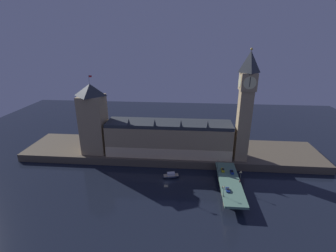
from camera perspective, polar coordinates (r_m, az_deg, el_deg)
ground_plane at (r=155.74m, az=-0.44°, el=-13.10°), size 400.00×400.00×0.00m
embankment at (r=188.32m, az=0.66°, el=-5.94°), size 220.00×42.00×5.47m
parliament_hall at (r=174.80m, az=0.19°, el=-2.81°), size 87.93×20.67×28.60m
clock_tower at (r=164.94m, az=17.69°, el=4.86°), size 10.24×10.35×74.03m
victoria_tower at (r=181.59m, az=-17.11°, el=1.65°), size 16.79×16.79×56.15m
bridge at (r=151.09m, az=14.25°, el=-13.13°), size 12.09×46.00×6.04m
car_northbound_lead at (r=159.28m, az=12.73°, el=-10.02°), size 1.88×4.64×1.39m
car_northbound_trail at (r=141.48m, az=13.83°, el=-14.28°), size 2.08×4.11×1.39m
car_southbound_trail at (r=158.45m, az=14.75°, el=-10.38°), size 2.04×4.59×1.37m
pedestrian_near_rail at (r=142.51m, az=12.64°, el=-13.80°), size 0.38×0.38×1.63m
pedestrian_mid_walk at (r=149.90m, az=16.44°, el=-12.33°), size 0.38×0.38×1.66m
pedestrian_far_rail at (r=157.52m, az=11.83°, el=-10.20°), size 0.38×0.38×1.74m
street_lamp_near at (r=134.82m, az=12.95°, el=-14.42°), size 1.34×0.60×6.26m
street_lamp_mid at (r=148.89m, az=16.67°, el=-11.04°), size 1.34×0.60×6.91m
street_lamp_far at (r=159.54m, az=11.61°, el=-8.30°), size 1.34×0.60×7.20m
boat_upstream at (r=160.07m, az=0.72°, el=-11.56°), size 11.57×6.66×3.53m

